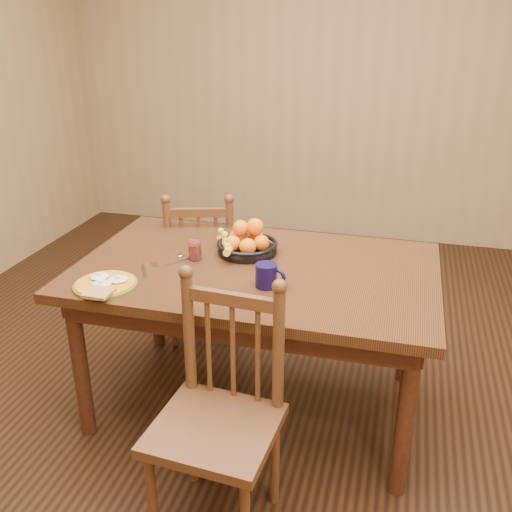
% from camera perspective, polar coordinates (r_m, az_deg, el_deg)
% --- Properties ---
extents(room, '(4.52, 5.02, 2.72)m').
position_cam_1_polar(room, '(2.38, 0.00, 12.29)').
color(room, black).
rests_on(room, ground).
extents(dining_table, '(1.60, 1.00, 0.75)m').
position_cam_1_polar(dining_table, '(2.60, 0.00, -2.74)').
color(dining_table, black).
rests_on(dining_table, ground).
extents(chair_far, '(0.50, 0.49, 0.90)m').
position_cam_1_polar(chair_far, '(3.31, -5.39, -1.27)').
color(chair_far, '#432914').
rests_on(chair_far, ground).
extents(chair_near, '(0.46, 0.44, 0.94)m').
position_cam_1_polar(chair_near, '(2.13, -3.74, -15.84)').
color(chair_near, '#432914').
rests_on(chair_near, ground).
extents(breakfast_plate, '(0.26, 0.29, 0.04)m').
position_cam_1_polar(breakfast_plate, '(2.44, -14.85, -2.74)').
color(breakfast_plate, '#59601E').
rests_on(breakfast_plate, dining_table).
extents(fork, '(0.08, 0.18, 0.00)m').
position_cam_1_polar(fork, '(2.57, -10.75, -1.24)').
color(fork, silver).
rests_on(fork, dining_table).
extents(spoon, '(0.07, 0.15, 0.01)m').
position_cam_1_polar(spoon, '(2.67, -7.66, -0.09)').
color(spoon, silver).
rests_on(spoon, dining_table).
extents(coffee_mug, '(0.13, 0.09, 0.10)m').
position_cam_1_polar(coffee_mug, '(2.35, 1.13, -1.95)').
color(coffee_mug, black).
rests_on(coffee_mug, dining_table).
extents(juice_glass, '(0.06, 0.06, 0.09)m').
position_cam_1_polar(juice_glass, '(2.63, -6.13, 0.53)').
color(juice_glass, silver).
rests_on(juice_glass, dining_table).
extents(fruit_bowl, '(0.32, 0.32, 0.17)m').
position_cam_1_polar(fruit_bowl, '(2.69, -1.04, 1.37)').
color(fruit_bowl, black).
rests_on(fruit_bowl, dining_table).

